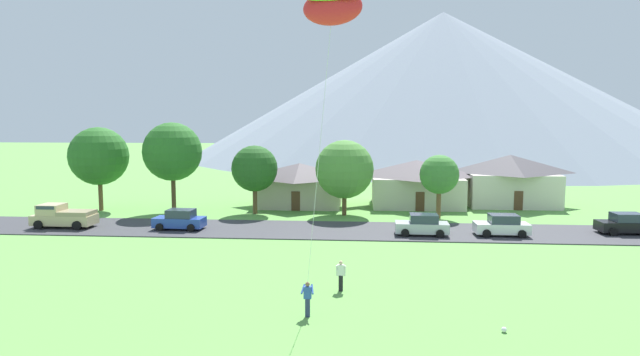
{
  "coord_description": "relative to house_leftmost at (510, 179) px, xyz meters",
  "views": [
    {
      "loc": [
        1.3,
        -13.82,
        9.15
      ],
      "look_at": [
        -0.9,
        14.38,
        6.06
      ],
      "focal_mm": 29.27,
      "sensor_mm": 36.0,
      "label": 1
    }
  ],
  "objects": [
    {
      "name": "tree_center",
      "position": [
        -34.95,
        -7.54,
        3.27
      ],
      "size": [
        5.82,
        5.82,
        9.05
      ],
      "color": "#4C3823",
      "rests_on": "ground"
    },
    {
      "name": "pickup_truck_sand_west_side",
      "position": [
        -41.74,
        -15.78,
        -1.79
      ],
      "size": [
        5.23,
        2.38,
        1.99
      ],
      "color": "#C6B284",
      "rests_on": "road_strip"
    },
    {
      "name": "tree_near_right",
      "position": [
        -26.69,
        -7.49,
        1.64
      ],
      "size": [
        4.56,
        4.56,
        6.79
      ],
      "color": "brown",
      "rests_on": "ground"
    },
    {
      "name": "house_right_center",
      "position": [
        -22.87,
        -2.11,
        -0.46
      ],
      "size": [
        9.65,
        7.45,
        4.62
      ],
      "color": "beige",
      "rests_on": "ground"
    },
    {
      "name": "parked_car_black_mid_east",
      "position": [
        5.17,
        -14.68,
        -1.99
      ],
      "size": [
        4.26,
        2.2,
        1.68
      ],
      "color": "black",
      "rests_on": "road_strip"
    },
    {
      "name": "road_strip",
      "position": [
        -17.58,
        -15.04,
        -2.81
      ],
      "size": [
        160.0,
        7.42,
        0.08
      ],
      "primitive_type": "cube",
      "color": "#38383D",
      "rests_on": "ground"
    },
    {
      "name": "mountain_far_west_ridge",
      "position": [
        4.69,
        81.79,
        15.68
      ],
      "size": [
        129.89,
        129.89,
        37.07
      ],
      "primitive_type": "cone",
      "color": "gray",
      "rests_on": "ground"
    },
    {
      "name": "tree_left_of_center",
      "position": [
        -42.86,
        -6.95,
        2.74
      ],
      "size": [
        5.91,
        5.91,
        8.56
      ],
      "color": "brown",
      "rests_on": "ground"
    },
    {
      "name": "kite_flyer_with_kite",
      "position": [
        -17.68,
        -32.91,
        11.34
      ],
      "size": [
        3.07,
        2.71,
        15.39
      ],
      "color": "navy",
      "rests_on": "ground"
    },
    {
      "name": "mountain_west_ridge",
      "position": [
        -16.26,
        104.03,
        9.58
      ],
      "size": [
        94.73,
        94.73,
        24.86
      ],
      "primitive_type": "cone",
      "color": "gray",
      "rests_on": "ground"
    },
    {
      "name": "house_leftmost",
      "position": [
        0.0,
        0.0,
        0.0
      ],
      "size": [
        10.03,
        7.5,
        5.51
      ],
      "color": "beige",
      "rests_on": "ground"
    },
    {
      "name": "house_left_center",
      "position": [
        -10.2,
        -1.09,
        -0.29
      ],
      "size": [
        10.21,
        8.31,
        4.95
      ],
      "color": "beige",
      "rests_on": "ground"
    },
    {
      "name": "parked_car_blue_west_end",
      "position": [
        -31.45,
        -15.75,
        -1.99
      ],
      "size": [
        4.27,
        2.22,
        1.68
      ],
      "color": "#2847A8",
      "rests_on": "road_strip"
    },
    {
      "name": "mountain_east_ridge",
      "position": [
        -9.41,
        135.49,
        12.92
      ],
      "size": [
        110.68,
        110.68,
        31.55
      ],
      "primitive_type": "cone",
      "color": "gray",
      "rests_on": "ground"
    },
    {
      "name": "soccer_ball",
      "position": [
        -9.98,
        -35.63,
        -2.73
      ],
      "size": [
        0.24,
        0.24,
        0.24
      ],
      "primitive_type": "sphere",
      "color": "white",
      "rests_on": "ground"
    },
    {
      "name": "tree_near_left",
      "position": [
        -17.82,
        -7.71,
        1.65
      ],
      "size": [
        5.68,
        5.68,
        7.35
      ],
      "color": "brown",
      "rests_on": "ground"
    },
    {
      "name": "tree_right_of_center",
      "position": [
        -8.86,
        -8.49,
        1.28
      ],
      "size": [
        3.69,
        3.69,
        6.01
      ],
      "color": "brown",
      "rests_on": "ground"
    },
    {
      "name": "watcher_person",
      "position": [
        -17.28,
        -30.61,
        -1.98
      ],
      "size": [
        0.56,
        0.24,
        1.68
      ],
      "color": "black",
      "rests_on": "ground"
    },
    {
      "name": "parked_car_white_mid_west",
      "position": [
        -4.98,
        -16.13,
        -1.99
      ],
      "size": [
        4.2,
        2.08,
        1.68
      ],
      "color": "white",
      "rests_on": "road_strip"
    },
    {
      "name": "parked_car_silver_east_end",
      "position": [
        -11.3,
        -16.44,
        -1.99
      ],
      "size": [
        4.26,
        2.19,
        1.68
      ],
      "color": "#B7BCC1",
      "rests_on": "road_strip"
    }
  ]
}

